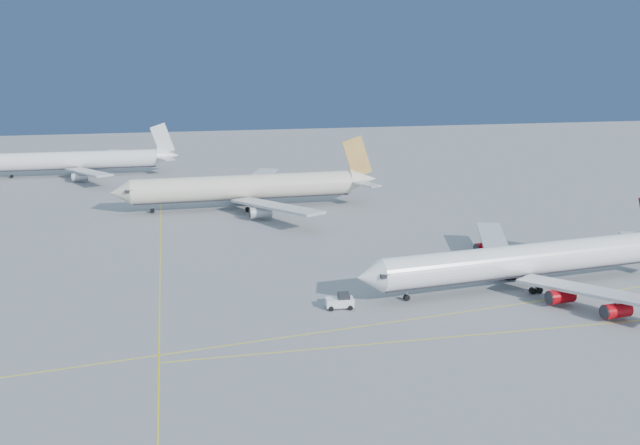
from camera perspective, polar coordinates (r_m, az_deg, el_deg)
The scene contains 6 objects.
ground at distance 115.09m, azimuth 7.71°, elevation -6.41°, with size 500.00×500.00×0.00m, color slate.
taxiway_lines at distance 116.99m, azimuth -0.19°, elevation -5.94°, with size 118.86×140.00×0.02m.
airliner_virgin at distance 125.57m, azimuth 16.19°, elevation -2.92°, with size 61.56×54.95×15.19m.
airliner_etihad at distance 180.51m, azimuth -5.67°, elevation 2.83°, with size 67.56×62.48×17.65m.
airliner_third at distance 238.25m, azimuth -18.47°, elevation 4.75°, with size 60.22×55.74×16.21m.
pushback_tug at distance 111.69m, azimuth 1.65°, elevation -6.31°, with size 4.46×2.91×2.42m.
Camera 1 is at (-37.43, -101.39, 39.55)m, focal length 40.00 mm.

